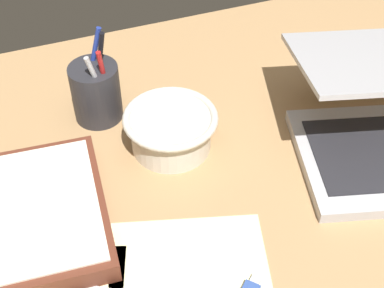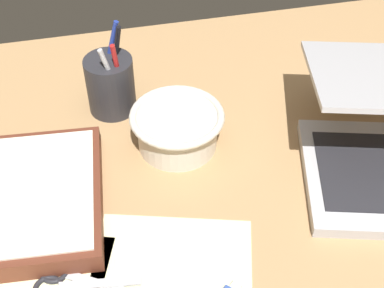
% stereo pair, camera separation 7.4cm
% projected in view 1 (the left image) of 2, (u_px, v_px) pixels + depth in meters
% --- Properties ---
extents(desk_top, '(1.40, 1.00, 0.02)m').
position_uv_depth(desk_top, '(208.00, 215.00, 0.76)').
color(desk_top, tan).
rests_on(desk_top, ground).
extents(bowl, '(0.15, 0.15, 0.06)m').
position_uv_depth(bowl, '(171.00, 129.00, 0.82)').
color(bowl, silver).
rests_on(bowl, desk_top).
extents(pen_cup, '(0.08, 0.08, 0.15)m').
position_uv_depth(pen_cup, '(96.00, 92.00, 0.86)').
color(pen_cup, '#28282D').
rests_on(pen_cup, desk_top).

